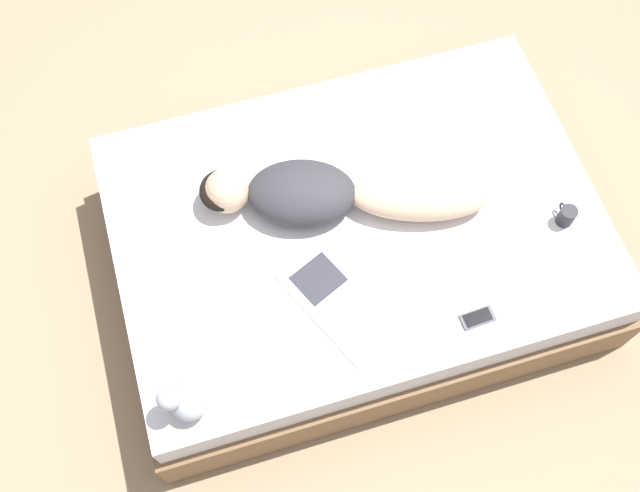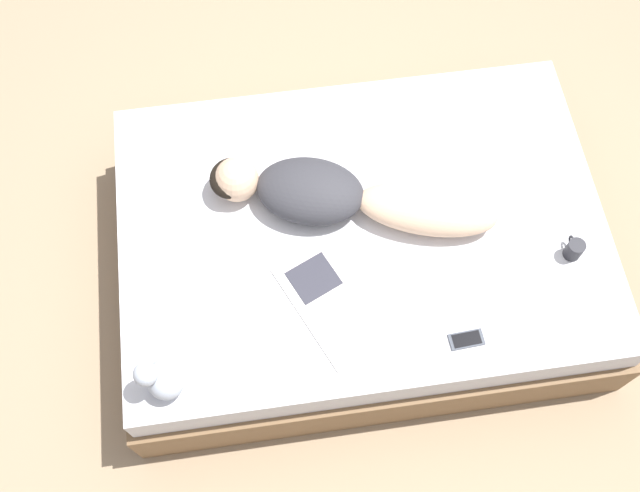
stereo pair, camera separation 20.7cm
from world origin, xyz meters
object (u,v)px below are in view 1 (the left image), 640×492
Objects in this scene: open_magazine at (338,300)px; cell_phone at (477,318)px; coffee_mug at (567,215)px; person at (332,194)px.

open_magazine and cell_phone have the same top height.
cell_phone is (-0.32, 0.55, -0.04)m from coffee_mug.
open_magazine is at bearing -176.20° from person.
person is 12.29× the size of coffee_mug.
cell_phone is at bearing 120.63° from coffee_mug.
open_magazine is 5.76× the size of coffee_mug.
cell_phone is at bearing -131.12° from person.
person is 1.05m from coffee_mug.
cell_phone is (-0.71, -0.43, -0.09)m from person.
person is 8.69× the size of cell_phone.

